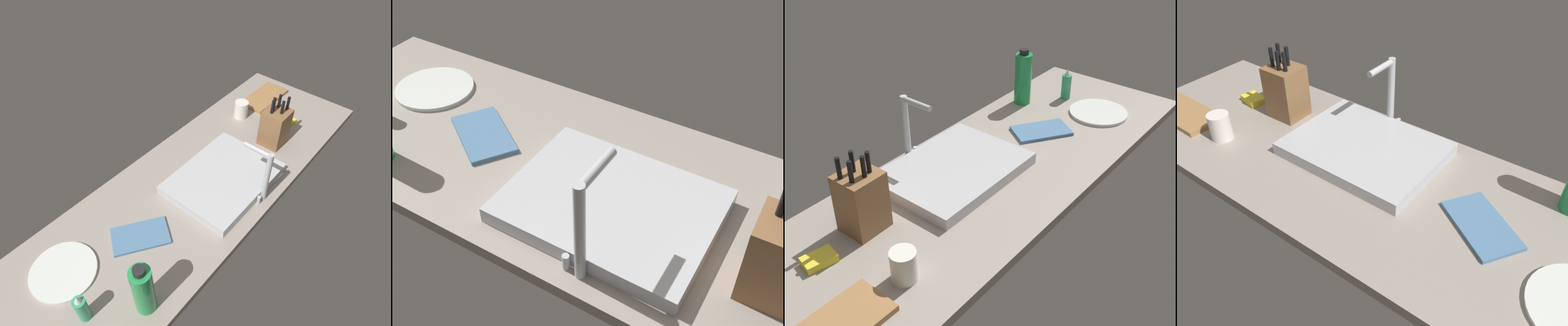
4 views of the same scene
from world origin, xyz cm
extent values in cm
cube|color=gray|center=(0.00, 0.00, 1.75)|extent=(194.92, 63.69, 3.50)
cube|color=#B7BABF|center=(-7.34, 8.02, 5.59)|extent=(47.94, 35.72, 4.18)
cylinder|color=#B7BABF|center=(-10.52, 26.85, 16.29)|extent=(2.40, 2.40, 25.58)
cylinder|color=#B7BABF|center=(-10.52, 20.77, 28.08)|extent=(2.00, 12.16, 2.00)
cylinder|color=#B7BABF|center=(-7.02, 26.85, 5.50)|extent=(1.60, 1.60, 4.00)
cube|color=brown|center=(-44.94, 10.64, 13.02)|extent=(12.22, 11.44, 19.04)
cylinder|color=black|center=(-48.23, 9.03, 25.88)|extent=(1.42, 1.42, 6.68)
cylinder|color=black|center=(-49.07, 13.00, 25.88)|extent=(1.42, 1.42, 6.68)
cylinder|color=black|center=(-44.33, 8.23, 25.88)|extent=(1.42, 1.42, 6.68)
cylinder|color=black|center=(-44.54, 12.75, 25.88)|extent=(1.42, 1.42, 6.68)
cylinder|color=black|center=(-41.90, 8.99, 25.88)|extent=(1.42, 1.42, 6.68)
cube|color=#9E7042|center=(-75.59, -13.06, 4.40)|extent=(29.98, 14.99, 1.80)
cylinder|color=#2D9966|center=(69.55, 9.25, 8.96)|extent=(4.23, 4.23, 10.92)
cone|color=silver|center=(69.55, 9.25, 15.82)|extent=(2.33, 2.33, 2.80)
cylinder|color=#1E8E47|center=(54.14, 21.98, 14.49)|extent=(7.16, 7.16, 21.99)
cylinder|color=black|center=(54.14, 21.98, 26.59)|extent=(3.94, 3.94, 2.20)
cylinder|color=silver|center=(65.06, -9.43, 4.10)|extent=(24.05, 24.05, 1.20)
cube|color=teal|center=(36.91, 0.80, 4.10)|extent=(25.42, 22.86, 1.20)
cylinder|color=silver|center=(-52.38, -13.83, 8.13)|extent=(7.30, 7.30, 9.26)
cube|color=yellow|center=(-62.96, 8.81, 4.70)|extent=(10.03, 7.69, 2.40)
camera|label=1|loc=(81.30, 66.31, 119.36)|focal=31.84mm
camera|label=2|loc=(-44.33, 80.17, 89.00)|focal=46.11mm
camera|label=3|loc=(-116.53, -90.40, 103.48)|focal=47.13mm
camera|label=4|loc=(58.61, -76.85, 84.22)|focal=37.75mm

